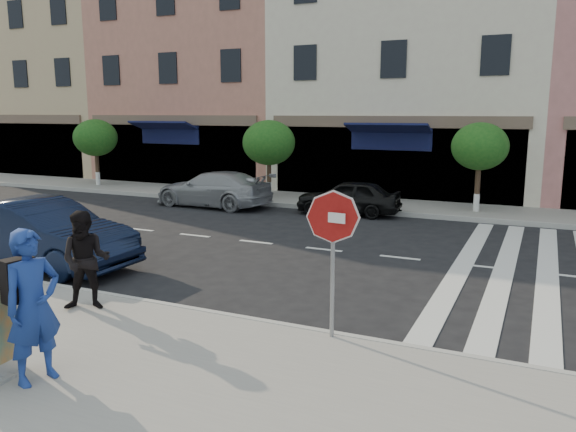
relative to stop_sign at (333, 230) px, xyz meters
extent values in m
plane|color=black|center=(-2.31, 1.67, -1.81)|extent=(120.00, 120.00, 0.00)
cube|color=gray|center=(-2.31, -2.08, -1.73)|extent=(60.00, 4.50, 0.15)
cube|color=gray|center=(-2.31, 12.67, -1.73)|extent=(60.00, 3.00, 0.15)
cube|color=tan|center=(-24.31, 18.67, 4.19)|extent=(12.00, 9.00, 12.00)
cube|color=tan|center=(-13.31, 18.67, 5.19)|extent=(10.00, 9.00, 14.00)
cube|color=beige|center=(-2.81, 18.67, 3.69)|extent=(11.00, 9.00, 11.00)
cylinder|color=#473323|center=(-16.31, 12.47, -0.83)|extent=(0.18, 0.18, 1.65)
cylinder|color=silver|center=(-16.31, 12.47, -1.36)|extent=(0.20, 0.20, 0.60)
ellipsoid|color=#194E16|center=(-16.31, 12.47, 0.54)|extent=(2.00, 2.00, 1.70)
cylinder|color=#473323|center=(-7.31, 12.47, -0.86)|extent=(0.18, 0.18, 1.60)
cylinder|color=silver|center=(-7.31, 12.47, -1.36)|extent=(0.20, 0.20, 0.60)
ellipsoid|color=#194E16|center=(-7.31, 12.47, 0.51)|extent=(2.10, 2.10, 1.79)
cylinder|color=#473323|center=(0.69, 12.47, -0.81)|extent=(0.18, 0.18, 1.71)
cylinder|color=silver|center=(0.69, 12.47, -1.36)|extent=(0.20, 0.20, 0.60)
ellipsoid|color=#194E16|center=(0.69, 12.47, 0.57)|extent=(1.90, 1.90, 1.62)
cylinder|color=gray|center=(0.00, 0.02, -0.64)|extent=(0.07, 0.07, 2.04)
cylinder|color=white|center=(0.00, 0.01, 0.20)|extent=(0.80, 0.10, 0.80)
cylinder|color=#9E1411|center=(0.00, -0.01, 0.20)|extent=(0.74, 0.11, 0.74)
cube|color=white|center=(0.00, -0.04, 0.20)|extent=(0.42, 0.06, 0.15)
imported|color=navy|center=(-2.90, -2.88, -0.67)|extent=(0.62, 0.81, 1.98)
imported|color=black|center=(-4.27, -0.59, -0.79)|extent=(1.06, 0.99, 1.73)
imported|color=black|center=(-7.61, 1.41, -1.03)|extent=(4.75, 1.73, 1.56)
imported|color=#95969A|center=(-8.55, 10.24, -1.14)|extent=(4.71, 2.14, 1.34)
imported|color=black|center=(-3.37, 10.77, -1.20)|extent=(3.69, 1.71, 1.22)
camera|label=1|loc=(2.78, -7.60, 1.71)|focal=35.00mm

